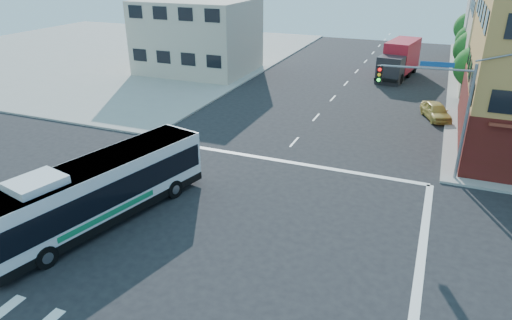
% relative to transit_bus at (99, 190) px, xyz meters
% --- Properties ---
extents(ground, '(120.00, 120.00, 0.00)m').
position_rel_transit_bus_xyz_m(ground, '(5.72, 0.92, -1.74)').
color(ground, black).
rests_on(ground, ground).
extents(sidewalk_nw, '(50.00, 50.00, 0.15)m').
position_rel_transit_bus_xyz_m(sidewalk_nw, '(-29.28, 35.92, -1.67)').
color(sidewalk_nw, gray).
rests_on(sidewalk_nw, ground).
extents(building_west, '(12.06, 10.06, 8.00)m').
position_rel_transit_bus_xyz_m(building_west, '(-11.29, 30.90, 2.26)').
color(building_west, '#BDB09C').
rests_on(building_west, ground).
extents(signal_mast_ne, '(7.91, 1.13, 8.07)m').
position_rel_transit_bus_xyz_m(signal_mast_ne, '(14.80, 11.54, 3.24)').
color(signal_mast_ne, gray).
rests_on(signal_mast_ne, ground).
extents(street_tree_a, '(3.60, 3.60, 5.53)m').
position_rel_transit_bus_xyz_m(street_tree_a, '(17.63, 28.84, 1.85)').
color(street_tree_a, '#392515').
rests_on(street_tree_a, ground).
extents(street_tree_b, '(3.80, 3.80, 5.79)m').
position_rel_transit_bus_xyz_m(street_tree_b, '(17.63, 36.84, 2.01)').
color(street_tree_b, '#392515').
rests_on(street_tree_b, ground).
extents(street_tree_c, '(3.40, 3.40, 5.29)m').
position_rel_transit_bus_xyz_m(street_tree_c, '(17.63, 44.84, 1.72)').
color(street_tree_c, '#392515').
rests_on(street_tree_c, ground).
extents(street_tree_d, '(4.00, 4.00, 6.03)m').
position_rel_transit_bus_xyz_m(street_tree_d, '(17.63, 52.84, 2.14)').
color(street_tree_d, '#392515').
rests_on(street_tree_d, ground).
extents(transit_bus, '(5.30, 12.31, 3.57)m').
position_rel_transit_bus_xyz_m(transit_bus, '(0.00, 0.00, 0.00)').
color(transit_bus, black).
rests_on(transit_bus, ground).
extents(box_truck, '(3.82, 8.91, 3.88)m').
position_rel_transit_bus_xyz_m(box_truck, '(10.39, 36.80, 0.14)').
color(box_truck, '#242327').
rests_on(box_truck, ground).
extents(parked_car, '(2.95, 4.29, 1.36)m').
position_rel_transit_bus_xyz_m(parked_car, '(14.94, 23.23, -1.07)').
color(parked_car, gold).
rests_on(parked_car, ground).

